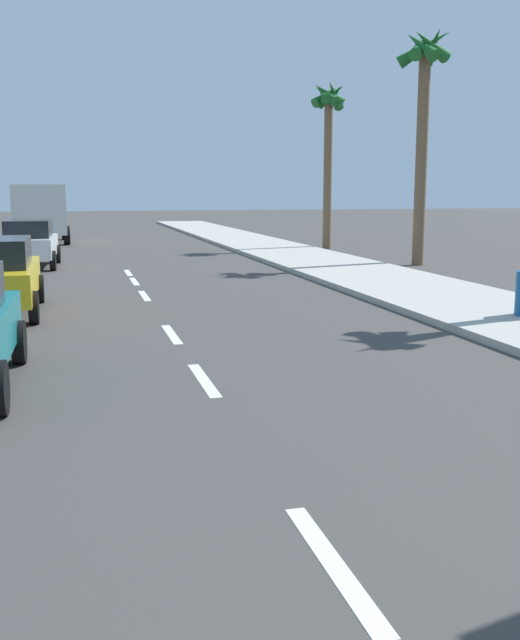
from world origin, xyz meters
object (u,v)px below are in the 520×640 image
palm_tree_distant (329,119)px  parked_car_white (30,242)px  delivery_truck (39,212)px  palm_tree_far (424,94)px

palm_tree_distant → parked_car_white: bearing=-158.1°
delivery_truck → palm_tree_far: (12.96, -14.67, 4.17)m
parked_car_white → delivery_truck: delivery_truck is taller
palm_tree_far → palm_tree_distant: 7.46m
parked_car_white → delivery_truck: size_ratio=0.61×
palm_tree_far → palm_tree_distant: palm_tree_far is taller
parked_car_white → palm_tree_far: (12.83, -2.53, 4.84)m
palm_tree_far → palm_tree_distant: bearing=95.1°
parked_car_white → palm_tree_distant: bearing=24.2°
delivery_truck → palm_tree_distant: size_ratio=0.88×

